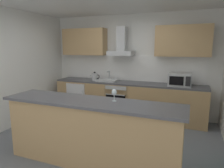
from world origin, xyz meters
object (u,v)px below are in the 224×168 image
oven (119,99)px  microwave (180,80)px  wine_glass (114,93)px  range_hood (121,47)px  refrigerator (81,96)px  sink (108,80)px  kettle (95,77)px

oven → microwave: microwave is taller
microwave → wine_glass: (-0.78, -2.09, 0.07)m
range_hood → microwave: bearing=-6.2°
refrigerator → wine_glass: size_ratio=4.78×
refrigerator → sink: bearing=1.0°
oven → microwave: 1.57m
kettle → refrigerator: bearing=176.1°
oven → sink: 0.58m
oven → range_hood: range_hood is taller
refrigerator → kettle: kettle is taller
refrigerator → wine_glass: (1.80, -2.12, 0.70)m
refrigerator → oven: bearing=0.1°
kettle → microwave: bearing=0.2°
range_hood → sink: bearing=-160.5°
sink → wine_glass: (1.00, -2.13, 0.19)m
oven → refrigerator: bearing=-179.9°
oven → kettle: size_ratio=2.77×
refrigerator → kettle: (0.45, -0.03, 0.58)m
oven → sink: sink is taller
refrigerator → kettle: size_ratio=2.94×
sink → wine_glass: size_ratio=2.81×
oven → refrigerator: oven is taller
oven → wine_glass: 2.32m
oven → sink: size_ratio=1.60×
wine_glass → refrigerator: bearing=130.4°
sink → kettle: sink is taller
oven → sink: bearing=178.1°
refrigerator → microwave: bearing=-0.6°
oven → microwave: (1.45, -0.03, 0.59)m
oven → kettle: (-0.68, -0.03, 0.55)m
refrigerator → wine_glass: wine_glass is taller
oven → wine_glass: size_ratio=4.50×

